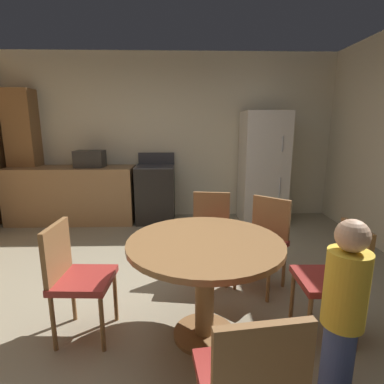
# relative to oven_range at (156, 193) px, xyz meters

# --- Properties ---
(ground_plane) EXTENTS (14.00, 14.00, 0.00)m
(ground_plane) POSITION_rel_oven_range_xyz_m (0.24, -2.46, -0.47)
(ground_plane) COLOR gray
(wall_back) EXTENTS (5.73, 0.12, 2.70)m
(wall_back) POSITION_rel_oven_range_xyz_m (0.24, 0.40, 0.88)
(wall_back) COLOR beige
(wall_back) RESTS_ON ground
(kitchen_counter) EXTENTS (1.98, 0.60, 0.90)m
(kitchen_counter) POSITION_rel_oven_range_xyz_m (-1.34, -0.00, -0.02)
(kitchen_counter) COLOR #9E754C
(kitchen_counter) RESTS_ON ground
(pantry_column) EXTENTS (0.44, 0.36, 2.10)m
(pantry_column) POSITION_rel_oven_range_xyz_m (-2.11, 0.18, 0.58)
(pantry_column) COLOR olive
(pantry_column) RESTS_ON ground
(oven_range) EXTENTS (0.60, 0.60, 1.10)m
(oven_range) POSITION_rel_oven_range_xyz_m (0.00, 0.00, 0.00)
(oven_range) COLOR black
(oven_range) RESTS_ON ground
(refrigerator) EXTENTS (0.68, 0.68, 1.76)m
(refrigerator) POSITION_rel_oven_range_xyz_m (1.72, -0.05, 0.41)
(refrigerator) COLOR silver
(refrigerator) RESTS_ON ground
(microwave) EXTENTS (0.44, 0.32, 0.26)m
(microwave) POSITION_rel_oven_range_xyz_m (-1.02, -0.00, 0.56)
(microwave) COLOR #2D2B28
(microwave) RESTS_ON kitchen_counter
(dining_table) EXTENTS (1.10, 1.10, 0.76)m
(dining_table) POSITION_rel_oven_range_xyz_m (0.60, -2.79, 0.13)
(dining_table) COLOR olive
(dining_table) RESTS_ON ground
(chair_south) EXTENTS (0.45, 0.45, 0.87)m
(chair_south) POSITION_rel_oven_range_xyz_m (0.72, -3.73, 0.03)
(chair_south) COLOR olive
(chair_south) RESTS_ON ground
(chair_west) EXTENTS (0.42, 0.42, 0.87)m
(chair_west) POSITION_rel_oven_range_xyz_m (-0.34, -2.75, 0.03)
(chair_west) COLOR olive
(chair_west) RESTS_ON ground
(chair_east) EXTENTS (0.41, 0.41, 0.87)m
(chair_east) POSITION_rel_oven_range_xyz_m (1.55, -2.81, 0.03)
(chair_east) COLOR olive
(chair_east) RESTS_ON ground
(chair_northeast) EXTENTS (0.56, 0.56, 0.87)m
(chair_northeast) POSITION_rel_oven_range_xyz_m (1.23, -2.08, 0.03)
(chair_northeast) COLOR olive
(chair_northeast) RESTS_ON ground
(chair_north) EXTENTS (0.45, 0.45, 0.87)m
(chair_north) POSITION_rel_oven_range_xyz_m (0.73, -1.86, 0.03)
(chair_north) COLOR olive
(chair_north) RESTS_ON ground
(person_child) EXTENTS (0.31, 0.31, 1.09)m
(person_child) POSITION_rel_oven_range_xyz_m (1.30, -3.36, 0.11)
(person_child) COLOR #3D4C84
(person_child) RESTS_ON ground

